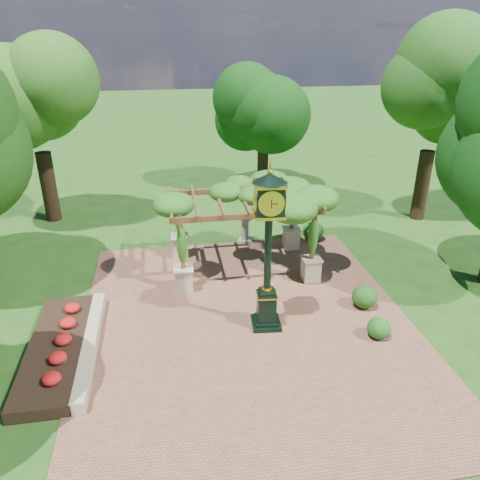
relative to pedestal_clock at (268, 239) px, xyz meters
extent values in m
plane|color=#1E4714|center=(-0.53, -0.87, -2.93)|extent=(120.00, 120.00, 0.00)
cube|color=brown|center=(-0.53, 0.13, -2.91)|extent=(10.00, 12.00, 0.04)
cube|color=#C6B793|center=(-5.13, -0.37, -2.73)|extent=(0.35, 5.00, 0.40)
cube|color=red|center=(-6.03, -0.37, -2.75)|extent=(1.50, 5.00, 0.36)
cube|color=black|center=(0.00, 0.00, -2.83)|extent=(0.93, 0.93, 0.13)
cube|color=black|center=(0.00, 0.00, -2.25)|extent=(0.58, 0.58, 0.97)
cube|color=gold|center=(0.00, 0.00, -1.82)|extent=(0.65, 0.65, 0.04)
cylinder|color=black|center=(0.00, 0.00, -0.42)|extent=(0.23, 0.23, 2.47)
cube|color=black|center=(0.00, 0.00, 1.19)|extent=(0.81, 0.81, 0.75)
cylinder|color=beige|center=(-0.03, -0.38, 1.19)|extent=(0.64, 0.09, 0.64)
cone|color=black|center=(0.00, 0.00, 1.78)|extent=(1.04, 1.04, 0.27)
sphere|color=gold|center=(0.00, 0.00, 1.94)|extent=(0.15, 0.15, 0.15)
cube|color=beige|center=(-2.34, 2.51, -2.49)|extent=(0.59, 0.59, 0.81)
cube|color=brown|center=(-2.34, 2.51, -1.20)|extent=(0.15, 0.15, 1.67)
cube|color=beige|center=(2.18, 2.50, -2.49)|extent=(0.59, 0.59, 0.81)
cube|color=brown|center=(2.18, 2.50, -1.20)|extent=(0.15, 0.15, 1.67)
cube|color=beige|center=(-2.33, 5.22, -2.49)|extent=(0.59, 0.59, 0.81)
cube|color=brown|center=(-2.33, 5.22, -1.20)|extent=(0.15, 0.15, 1.67)
cube|color=beige|center=(2.19, 5.21, -2.49)|extent=(0.59, 0.59, 0.81)
cube|color=brown|center=(2.19, 5.21, -1.20)|extent=(0.15, 0.15, 1.67)
cube|color=brown|center=(-0.08, 2.50, -0.29)|extent=(5.25, 0.14, 0.20)
cube|color=brown|center=(-0.07, 5.22, -0.29)|extent=(5.25, 0.14, 0.20)
ellipsoid|color=#275A19|center=(-0.08, 3.86, -0.04)|extent=(5.26, 3.27, 0.90)
cube|color=gray|center=(0.45, 6.21, -2.88)|extent=(0.74, 0.74, 0.11)
cylinder|color=gray|center=(0.45, 6.21, -2.41)|extent=(0.38, 0.38, 0.95)
cylinder|color=gray|center=(0.45, 6.21, -1.91)|extent=(0.70, 0.70, 0.05)
ellipsoid|color=#1C5518|center=(3.11, -1.14, -2.58)|extent=(0.82, 0.82, 0.62)
ellipsoid|color=#1C4914|center=(3.36, 0.48, -2.53)|extent=(1.02, 1.02, 0.74)
ellipsoid|color=#1F591A|center=(3.32, 5.80, -2.49)|extent=(1.16, 1.16, 0.80)
cylinder|color=black|center=(-8.05, 10.15, -1.32)|extent=(0.69, 0.69, 3.23)
ellipsoid|color=#2A5719|center=(-8.05, 10.15, 2.84)|extent=(4.17, 4.17, 5.09)
cylinder|color=#302113|center=(2.80, 13.72, -1.63)|extent=(0.62, 0.62, 2.60)
ellipsoid|color=#0E360D|center=(2.80, 13.72, 1.72)|extent=(3.97, 3.97, 4.11)
cylinder|color=#312013|center=(9.03, 7.49, -1.31)|extent=(0.65, 0.65, 3.25)
ellipsoid|color=#235317|center=(9.03, 7.49, 2.87)|extent=(4.20, 4.20, 5.12)
camera|label=1|loc=(-2.75, -11.62, 5.44)|focal=35.00mm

